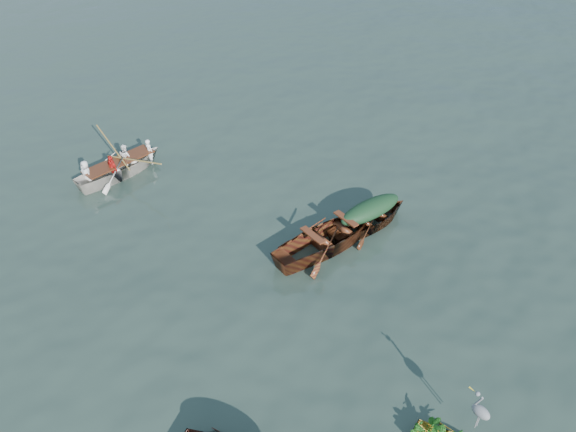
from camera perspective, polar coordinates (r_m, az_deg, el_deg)
name	(u,v)px	position (r m, az deg, el deg)	size (l,w,h in m)	color
ground	(379,297)	(14.50, 9.20, -8.15)	(140.00, 140.00, 0.00)	#2C3E35
green_tarp_boat	(368,227)	(16.64, 8.17, -1.15)	(1.23, 3.96, 0.90)	#482210
open_wooden_boat	(328,248)	(15.79, 4.13, -3.23)	(1.54, 4.95, 1.19)	brown
rowed_boat	(122,175)	(19.58, -16.54, 3.98)	(1.31, 4.38, 1.05)	silver
green_tarp_cover	(370,208)	(16.21, 8.38, 0.82)	(0.68, 2.18, 0.52)	#153417
thwart_benches	(329,230)	(15.40, 4.23, -1.47)	(0.92, 2.48, 0.04)	#562714
heron	(479,416)	(11.78, 18.87, -18.66)	(0.28, 0.40, 0.92)	gray
dinghy_weeds	(442,428)	(11.63, 15.40, -20.05)	(0.70, 0.90, 0.60)	#25681B
rowers	(117,152)	(19.12, -17.00, 6.25)	(1.18, 3.06, 0.76)	white
oars	(119,161)	(19.30, -16.82, 5.36)	(2.60, 0.60, 0.06)	olive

